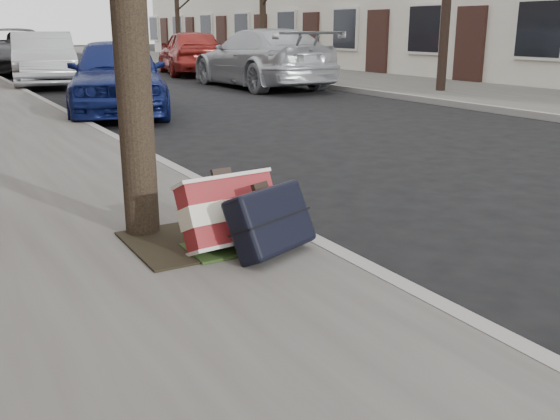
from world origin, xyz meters
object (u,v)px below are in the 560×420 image
car_near_front (118,75)px  car_near_mid (44,59)px  suitcase_red (230,212)px  suitcase_navy (270,220)px

car_near_front → car_near_mid: (-0.13, 6.60, 0.02)m
suitcase_red → car_near_front: bearing=73.8°
suitcase_navy → car_near_front: (1.40, 8.23, 0.35)m
suitcase_red → car_near_front: (1.57, 7.97, 0.33)m
suitcase_red → suitcase_navy: size_ratio=1.08×
suitcase_navy → car_near_front: bearing=58.7°
car_near_front → car_near_mid: car_near_mid is taller
suitcase_red → suitcase_navy: 0.30m
car_near_front → suitcase_red: bearing=-84.9°
car_near_front → car_near_mid: 6.60m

